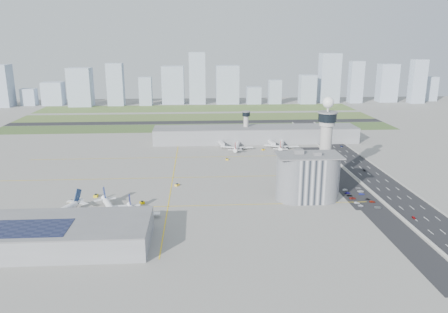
{
  "coord_description": "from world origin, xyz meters",
  "views": [
    {
      "loc": [
        -20.36,
        -293.15,
        103.57
      ],
      "look_at": [
        0.0,
        35.0,
        15.0
      ],
      "focal_mm": 35.0,
      "sensor_mm": 36.0,
      "label": 1
    }
  ],
  "objects": [
    {
      "name": "car_hw_4",
      "position": [
        107.56,
        179.55,
        0.62
      ],
      "size": [
        1.6,
        3.68,
        1.24
      ],
      "primitive_type": "imported",
      "rotation": [
        0.0,
        0.0,
        -0.04
      ],
      "color": "slate",
      "rests_on": "ground"
    },
    {
      "name": "car_hw_2",
      "position": [
        122.71,
        120.13,
        0.55
      ],
      "size": [
        1.88,
        3.98,
        1.1
      ],
      "primitive_type": "imported",
      "rotation": [
        0.0,
        0.0,
        0.01
      ],
      "color": "navy",
      "rests_on": "ground"
    },
    {
      "name": "car_lot_4",
      "position": [
        82.86,
        -13.73,
        0.64
      ],
      "size": [
        3.84,
        1.74,
        1.28
      ],
      "primitive_type": "imported",
      "rotation": [
        0.0,
        0.0,
        1.51
      ],
      "color": "navy",
      "rests_on": "ground"
    },
    {
      "name": "skyline_bldg_14",
      "position": [
        244.74,
        426.38,
        34.37
      ],
      "size": [
        21.59,
        17.28,
        68.75
      ],
      "primitive_type": "cube",
      "color": "#9EADC1",
      "rests_on": "ground"
    },
    {
      "name": "tug_2",
      "position": [
        -57.11,
        -24.35,
        1.0
      ],
      "size": [
        3.89,
        3.1,
        1.99
      ],
      "primitive_type": null,
      "rotation": [
        0.0,
        0.0,
        -1.33
      ],
      "color": "#D3B200",
      "rests_on": "ground"
    },
    {
      "name": "jet_bridge_near_1",
      "position": [
        -83.0,
        -61.0,
        2.85
      ],
      "size": [
        5.39,
        14.31,
        5.7
      ],
      "primitive_type": null,
      "rotation": [
        0.0,
        0.0,
        1.4
      ],
      "color": "silver",
      "rests_on": "ground"
    },
    {
      "name": "jet_bridge_far_1",
      "position": [
        52.0,
        132.0,
        2.85
      ],
      "size": [
        5.39,
        14.31,
        5.7
      ],
      "primitive_type": null,
      "rotation": [
        0.0,
        0.0,
        -1.4
      ],
      "color": "silver",
      "rests_on": "ground"
    },
    {
      "name": "skyline_bldg_12",
      "position": [
        162.17,
        421.29,
        23.44
      ],
      "size": [
        26.14,
        20.92,
        46.89
      ],
      "primitive_type": "cube",
      "color": "#9EADC1",
      "rests_on": "ground"
    },
    {
      "name": "skyline_bldg_5",
      "position": [
        -150.11,
        419.66,
        33.44
      ],
      "size": [
        25.49,
        20.39,
        66.89
      ],
      "primitive_type": "cube",
      "color": "#9EADC1",
      "rests_on": "ground"
    },
    {
      "name": "car_lot_10",
      "position": [
        93.12,
        -11.18,
        0.65
      ],
      "size": [
        4.94,
        2.75,
        1.31
      ],
      "primitive_type": "imported",
      "rotation": [
        0.0,
        0.0,
        1.7
      ],
      "color": "silver",
      "rests_on": "ground"
    },
    {
      "name": "skyline_bldg_11",
      "position": [
        108.28,
        423.34,
        19.48
      ],
      "size": [
        20.22,
        16.18,
        38.97
      ],
      "primitive_type": "cube",
      "color": "#9EADC1",
      "rests_on": "ground"
    },
    {
      "name": "skyline_bldg_7",
      "position": [
        -59.44,
        436.89,
        30.61
      ],
      "size": [
        35.76,
        28.61,
        61.22
      ],
      "primitive_type": "cube",
      "color": "#9EADC1",
      "rests_on": "ground"
    },
    {
      "name": "control_tower",
      "position": [
        72.0,
        8.0,
        35.04
      ],
      "size": [
        14.0,
        14.0,
        64.5
      ],
      "color": "#ADAAA5",
      "rests_on": "ground"
    },
    {
      "name": "skyline_bldg_16",
      "position": [
        345.49,
        415.96,
        35.78
      ],
      "size": [
        23.04,
        18.43,
        71.56
      ],
      "primitive_type": "cube",
      "color": "#9EADC1",
      "rests_on": "ground"
    },
    {
      "name": "taxiway_line_h_2",
      "position": [
        -40.0,
        90.0,
        0.01
      ],
      "size": [
        260.0,
        0.6,
        0.01
      ],
      "primitive_type": "cube",
      "color": "yellow",
      "rests_on": "ground"
    },
    {
      "name": "car_lot_11",
      "position": [
        93.87,
        -4.62,
        0.6
      ],
      "size": [
        4.21,
        1.91,
        1.19
      ],
      "primitive_type": "imported",
      "rotation": [
        0.0,
        0.0,
        1.51
      ],
      "color": "gray",
      "rests_on": "ground"
    },
    {
      "name": "grass_strip_2",
      "position": [
        -20.0,
        380.0,
        0.04
      ],
      "size": [
        480.0,
        70.0,
        0.08
      ],
      "primitive_type": "cube",
      "color": "#526931",
      "rests_on": "ground"
    },
    {
      "name": "car_lot_3",
      "position": [
        82.51,
        -18.71,
        0.58
      ],
      "size": [
        4.08,
        1.86,
        1.16
      ],
      "primitive_type": "imported",
      "rotation": [
        0.0,
        0.0,
        1.51
      ],
      "color": "black",
      "rests_on": "ground"
    },
    {
      "name": "skyline_bldg_10",
      "position": [
        73.27,
        423.68,
        13.87
      ],
      "size": [
        23.01,
        18.41,
        27.75
      ],
      "primitive_type": "cube",
      "color": "#9EADC1",
      "rests_on": "ground"
    },
    {
      "name": "airplane_near_a",
      "position": [
        -104.53,
        -46.65,
        6.22
      ],
      "size": [
        52.87,
        56.15,
        12.45
      ],
      "primitive_type": null,
      "rotation": [
        0.0,
        0.0,
        -2.0
      ],
      "color": "white",
      "rests_on": "ground"
    },
    {
      "name": "car_lot_1",
      "position": [
        82.59,
        -32.67,
        0.6
      ],
      "size": [
        3.77,
        1.82,
        1.19
      ],
      "primitive_type": "imported",
      "rotation": [
        0.0,
        0.0,
        1.41
      ],
      "color": "gray",
      "rests_on": "ground"
    },
    {
      "name": "parking_lot",
      "position": [
        88.0,
        -22.0,
        0.05
      ],
      "size": [
        20.0,
        44.0,
        0.1
      ],
      "primitive_type": "cube",
      "color": "black",
      "rests_on": "ground"
    },
    {
      "name": "skyline_bldg_13",
      "position": [
        201.27,
        433.27,
        40.6
      ],
      "size": [
        32.26,
        25.81,
        81.2
      ],
      "primitive_type": "cube",
      "color": "#9EADC1",
      "rests_on": "ground"
    },
    {
      "name": "airplane_far_b",
      "position": [
        61.61,
        118.09,
        5.63
      ],
      "size": [
        42.83,
        47.25,
        11.26
      ],
      "primitive_type": null,
      "rotation": [
        0.0,
        0.0,
        1.33
      ],
      "color": "white",
      "rests_on": "ground"
    },
    {
      "name": "car_lot_5",
      "position": [
        83.34,
        -7.34,
        0.58
      ],
      "size": [
        3.68,
        1.81,
        1.16
      ],
      "primitive_type": "imported",
      "rotation": [
        0.0,
        0.0,
        1.74
      ],
      "color": "silver",
      "rests_on": "ground"
    },
    {
      "name": "skyline_bldg_6",
      "position": [
        -102.68,
        417.9,
        22.6
      ],
      "size": [
        20.04,
        16.03,
        45.2
      ],
      "primitive_type": "cube",
      "color": "#9EADC1",
      "rests_on": "ground"
    },
    {
      "name": "grass_strip_0",
      "position": [
        -20.0,
        225.0,
        0.04
      ],
      "size": [
        480.0,
        50.0,
        0.08
      ],
      "primitive_type": "cube",
      "color": "#395528",
      "rests_on": "ground"
    },
    {
      "name": "car_lot_7",
      "position": [
        93.54,
        -31.16,
        0.58
      ],
      "size": [
        4.07,
        1.87,
        1.15
      ],
      "primitive_type": "imported",
      "rotation": [
        0.0,
        0.0,
        1.51
      ],
      "color": "maroon",
      "rests_on": "ground"
    },
    {
      "name": "skyline_bldg_17",
      "position": [
        382.05,
        443.29,
        20.53
      ],
      "size": [
        22.64,
        18.11,
        41.06
      ],
      "primitive_type": "cube",
      "color": "#9EADC1",
      "rests_on": "ground"
    },
    {
      "name": "secondary_tower",
      "position": [
        30.0,
        150.0,
        18.8
      ],
      "size": [
        8.6,
        8.6,
        31.9
      ],
      "color": "#ADAAA5",
      "rests_on": "ground"
    },
    {
      "name": "car_lot_2",
      "position": [
        82.8,
        -24.21,
        0.64
      ],
      "size": [
        4.75,
        2.4,
        1.29
      ],
      "primitive_type": "imported",
      "rotation": [
        0.0,
        0.0,
        1.63
      ],
      "color": "maroon",
      "rests_on": "ground"
    },
    {
      "name": "skyline_bldg_4",
      "position": [
        -204.47,
        415.19,
        30.18
      ],
      "size": [
        35.81,
        28.65,
        60.36
      ],
      "primitive_type": "cube",
      "color": "#9EADC1",
      "rests_on": "ground"
    },
    {
      "name": "barrier_right",
      "position": [
        129.0,
        0.0,
        0.6
      ],
      "size": [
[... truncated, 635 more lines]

